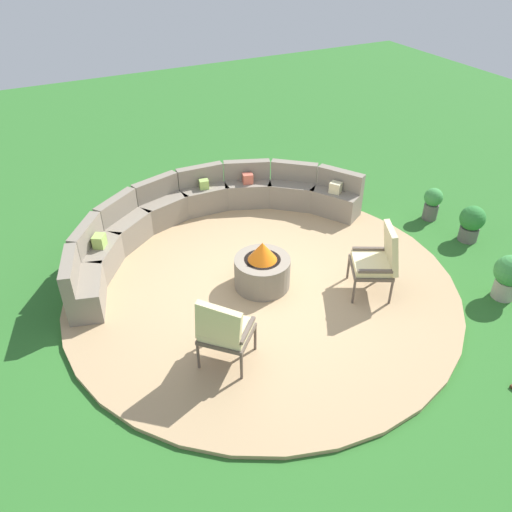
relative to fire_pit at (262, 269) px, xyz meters
The scene contains 9 objects.
ground_plane 0.35m from the fire_pit, ahead, with size 24.00×24.00×0.00m, color #2D6B28.
patio_circle 0.32m from the fire_pit, ahead, with size 5.67×5.67×0.06m, color tan.
fire_pit is the anchor object (origin of this frame).
curved_stone_bench 1.82m from the fire_pit, 97.29° to the left, with size 5.20×2.48×0.79m.
lounge_chair_front_left 1.63m from the fire_pit, 133.60° to the right, with size 0.79×0.82×1.06m.
lounge_chair_front_right 1.63m from the fire_pit, 31.35° to the right, with size 0.78×0.81×1.07m.
potted_plant_0 3.46m from the fire_pit, 30.01° to the right, with size 0.44×0.44×0.68m.
potted_plant_1 3.62m from the fire_pit, ahead, with size 0.32×0.32×0.59m.
potted_plant_2 3.70m from the fire_pit, ahead, with size 0.41×0.41×0.62m.
Camera 1 is at (-2.76, -5.26, 4.71)m, focal length 36.06 mm.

